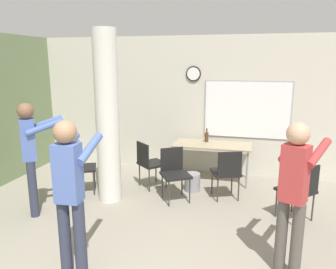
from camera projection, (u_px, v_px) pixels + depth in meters
name	position (u px, v px, depth m)	size (l,w,h in m)	color
wall_back	(201.00, 106.00, 6.75)	(8.00, 0.15, 2.80)	beige
support_pillar	(107.00, 118.00, 5.28)	(0.38, 0.38, 2.80)	silver
folding_table	(212.00, 147.00, 6.32)	(1.48, 0.68, 0.73)	tan
bottle_on_table	(207.00, 137.00, 6.47)	(0.08, 0.08, 0.27)	#4C3319
waste_bin	(192.00, 182.00, 5.91)	(0.28, 0.28, 0.33)	gray
chair_table_right	(227.00, 170.00, 5.47)	(0.57, 0.57, 0.87)	black
chair_table_front	(174.00, 170.00, 5.48)	(0.61, 0.61, 0.87)	black
chair_mid_room	(300.00, 188.00, 4.71)	(0.62, 0.62, 0.87)	black
chair_table_left	(149.00, 161.00, 5.98)	(0.62, 0.62, 0.87)	black
chair_near_pillar	(79.00, 165.00, 5.76)	(0.59, 0.59, 0.87)	black
person_playing_front	(70.00, 187.00, 3.40)	(0.41, 0.67, 1.73)	#2D3347
person_playing_side	(294.00, 188.00, 3.42)	(0.58, 0.71, 1.71)	#514C47
person_watching_back	(31.00, 150.00, 4.84)	(0.68, 0.62, 1.72)	#2D3347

